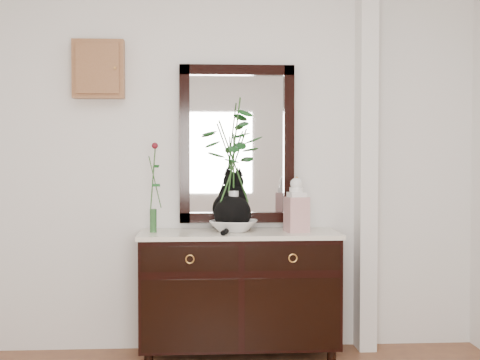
{
  "coord_description": "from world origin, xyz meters",
  "views": [
    {
      "loc": [
        -0.18,
        -2.7,
        1.35
      ],
      "look_at": [
        0.1,
        1.63,
        1.2
      ],
      "focal_mm": 50.0,
      "sensor_mm": 36.0,
      "label": 1
    }
  ],
  "objects": [
    {
      "name": "vase_branches",
      "position": [
        0.06,
        1.75,
        1.31
      ],
      "size": [
        0.54,
        0.54,
        0.89
      ],
      "primitive_type": null,
      "rotation": [
        0.0,
        0.0,
        0.33
      ],
      "color": "silver",
      "rests_on": "lotus_bowl"
    },
    {
      "name": "lotus_bowl",
      "position": [
        0.06,
        1.75,
        0.89
      ],
      "size": [
        0.39,
        0.39,
        0.08
      ],
      "primitive_type": "imported",
      "rotation": [
        0.0,
        0.0,
        -0.32
      ],
      "color": "silver",
      "rests_on": "sideboard"
    },
    {
      "name": "key_cabinet",
      "position": [
        -0.85,
        1.94,
        1.95
      ],
      "size": [
        0.35,
        0.1,
        0.4
      ],
      "primitive_type": "cube",
      "color": "brown",
      "rests_on": "wall_back"
    },
    {
      "name": "wall_mirror",
      "position": [
        0.1,
        1.97,
        1.44
      ],
      "size": [
        0.8,
        0.06,
        1.1
      ],
      "color": "black",
      "rests_on": "wall_back"
    },
    {
      "name": "sideboard",
      "position": [
        0.1,
        1.73,
        0.47
      ],
      "size": [
        1.33,
        0.52,
        0.82
      ],
      "color": "black",
      "rests_on": "ground"
    },
    {
      "name": "wall_back",
      "position": [
        0.0,
        1.98,
        1.35
      ],
      "size": [
        3.6,
        0.04,
        2.7
      ],
      "primitive_type": "cube",
      "color": "silver",
      "rests_on": "ground"
    },
    {
      "name": "pilaster",
      "position": [
        1.0,
        1.9,
        1.35
      ],
      "size": [
        0.12,
        0.2,
        2.7
      ],
      "primitive_type": "cube",
      "color": "silver",
      "rests_on": "ground"
    },
    {
      "name": "bud_vase_rose",
      "position": [
        -0.47,
        1.74,
        1.15
      ],
      "size": [
        0.08,
        0.08,
        0.61
      ],
      "primitive_type": null,
      "rotation": [
        0.0,
        0.0,
        -0.16
      ],
      "color": "#2C5B2B",
      "rests_on": "sideboard"
    },
    {
      "name": "ginger_jar",
      "position": [
        0.48,
        1.69,
        1.04
      ],
      "size": [
        0.16,
        0.16,
        0.37
      ],
      "primitive_type": null,
      "rotation": [
        0.0,
        0.0,
        0.21
      ],
      "color": "white",
      "rests_on": "sideboard"
    },
    {
      "name": "cat",
      "position": [
        0.06,
        1.77,
        1.05
      ],
      "size": [
        0.35,
        0.4,
        0.4
      ],
      "primitive_type": null,
      "rotation": [
        0.0,
        0.0,
        -0.2
      ],
      "color": "black",
      "rests_on": "sideboard"
    }
  ]
}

